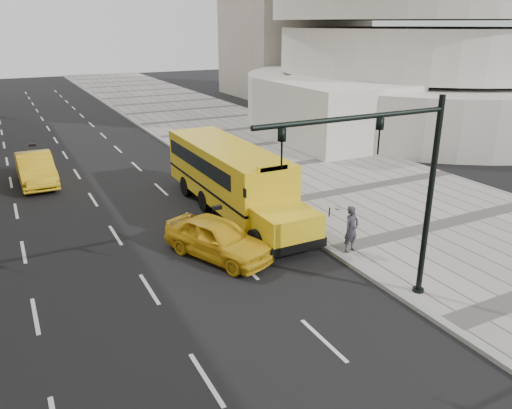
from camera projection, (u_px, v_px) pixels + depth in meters
name	position (u px, v px, depth m)	size (l,w,h in m)	color
ground	(139.00, 231.00, 21.09)	(140.00, 140.00, 0.00)	black
sidewalk_museum	(364.00, 188.00, 26.25)	(12.00, 140.00, 0.15)	#9B9892
curb_museum	(264.00, 207.00, 23.66)	(0.30, 140.00, 0.15)	gray
school_bus	(229.00, 173.00, 22.95)	(2.96, 11.56, 3.19)	yellow
taxi_near	(218.00, 238.00, 18.51)	(1.80, 4.48, 1.53)	gold
taxi_far	(36.00, 169.00, 26.97)	(1.77, 5.07, 1.67)	gold
pedestrian	(351.00, 229.00, 18.58)	(0.66, 0.43, 1.80)	#302E36
traffic_signal	(396.00, 180.00, 14.11)	(6.18, 0.36, 6.40)	black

